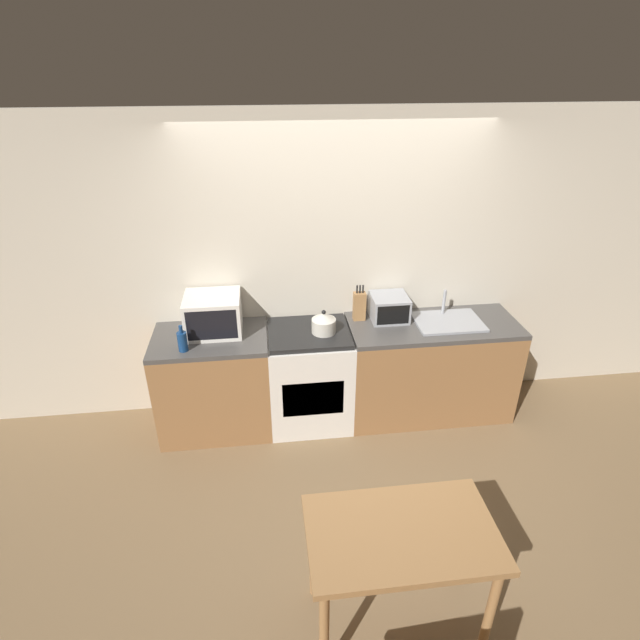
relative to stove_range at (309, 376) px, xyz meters
The scene contains 12 objects.
ground_plane 0.81m from the stove_range, 67.34° to the right, with size 16.00×16.00×0.00m, color brown.
wall_back 0.95m from the stove_range, 52.79° to the left, with size 10.00×0.06×2.60m.
counter_left_run 0.81m from the stove_range, behind, with size 0.93×0.62×0.90m.
counter_right_run 1.07m from the stove_range, ahead, with size 1.45×0.62×0.90m.
stove_range is the anchor object (origin of this frame).
kettle 0.55m from the stove_range, 14.61° to the right, with size 0.20×0.20×0.20m.
microwave 0.99m from the stove_range, behind, with size 0.45×0.39×0.32m.
bottle 1.14m from the stove_range, 169.30° to the right, with size 0.07×0.07×0.22m.
knife_block 0.75m from the stove_range, 19.27° to the left, with size 0.10×0.07×0.32m.
toaster_oven 0.91m from the stove_range, 11.09° to the left, with size 0.31×0.30×0.21m.
sink_basin 1.28m from the stove_range, ahead, with size 0.57×0.41×0.24m.
dining_table 1.94m from the stove_range, 81.60° to the right, with size 0.98×0.59×0.77m.
Camera 1 is at (-0.61, -2.97, 2.91)m, focal length 28.00 mm.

